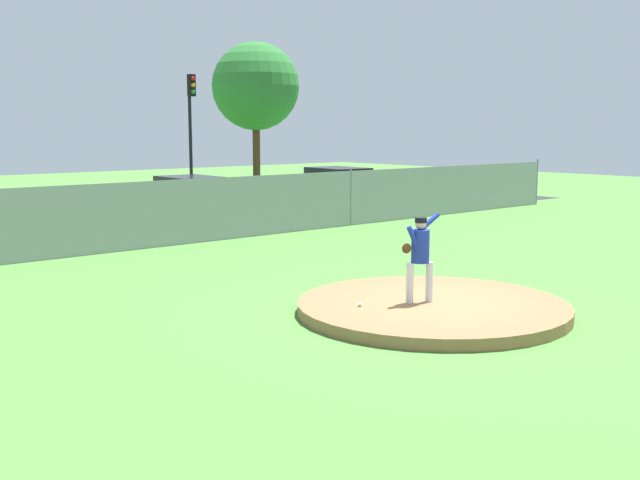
{
  "coord_description": "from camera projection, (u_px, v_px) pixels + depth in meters",
  "views": [
    {
      "loc": [
        -10.14,
        -8.67,
        3.28
      ],
      "look_at": [
        -0.05,
        3.01,
        1.0
      ],
      "focal_mm": 42.56,
      "sensor_mm": 36.0,
      "label": 1
    }
  ],
  "objects": [
    {
      "name": "chainlink_fence",
      "position": [
        156.0,
        214.0,
        20.88
      ],
      "size": [
        36.89,
        0.07,
        1.95
      ],
      "color": "gray",
      "rests_on": "ground_plane"
    },
    {
      "name": "pitcher_youth",
      "position": [
        420.0,
        251.0,
        13.33
      ],
      "size": [
        0.81,
        0.32,
        1.6
      ],
      "color": "silver",
      "rests_on": "pitchers_mound"
    },
    {
      "name": "tree_slender_far",
      "position": [
        256.0,
        87.0,
        39.72
      ],
      "size": [
        4.59,
        4.59,
        7.75
      ],
      "color": "#4C331E",
      "rests_on": "ground_plane"
    },
    {
      "name": "asphalt_strip",
      "position": [
        88.0,
        231.0,
        24.38
      ],
      "size": [
        44.0,
        7.0,
        0.01
      ],
      "primitive_type": "cube",
      "color": "#2B2B2D",
      "rests_on": "ground_plane"
    },
    {
      "name": "traffic_cone_orange",
      "position": [
        256.0,
        199.0,
        32.35
      ],
      "size": [
        0.4,
        0.4,
        0.55
      ],
      "color": "orange",
      "rests_on": "asphalt_strip"
    },
    {
      "name": "parked_car_champagne",
      "position": [
        190.0,
        200.0,
        26.5
      ],
      "size": [
        1.97,
        4.08,
        1.61
      ],
      "color": "tan",
      "rests_on": "ground_plane"
    },
    {
      "name": "parked_car_red",
      "position": [
        338.0,
        190.0,
        30.74
      ],
      "size": [
        2.15,
        4.49,
        1.7
      ],
      "color": "#A81919",
      "rests_on": "ground_plane"
    },
    {
      "name": "baseball",
      "position": [
        360.0,
        304.0,
        13.15
      ],
      "size": [
        0.07,
        0.07,
        0.07
      ],
      "primitive_type": "sphere",
      "color": "white",
      "rests_on": "pitchers_mound"
    },
    {
      "name": "pitchers_mound",
      "position": [
        432.0,
        308.0,
        13.51
      ],
      "size": [
        4.83,
        4.83,
        0.21
      ],
      "primitive_type": "cylinder",
      "color": "olive",
      "rests_on": "ground_plane"
    },
    {
      "name": "traffic_light_far",
      "position": [
        191.0,
        118.0,
        31.57
      ],
      "size": [
        0.28,
        0.46,
        5.48
      ],
      "color": "black",
      "rests_on": "ground_plane"
    },
    {
      "name": "ground_plane",
      "position": [
        239.0,
        267.0,
        18.02
      ],
      "size": [
        80.0,
        80.0,
        0.0
      ],
      "primitive_type": "plane",
      "color": "#4C8438"
    }
  ]
}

